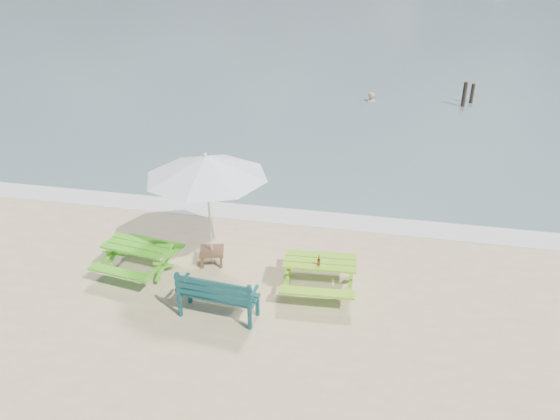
% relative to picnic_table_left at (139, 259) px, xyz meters
% --- Properties ---
extents(foam_strip, '(22.00, 0.90, 0.01)m').
position_rel_picnic_table_left_xyz_m(foam_strip, '(2.65, 3.24, -0.32)').
color(foam_strip, silver).
rests_on(foam_strip, ground).
extents(picnic_table_left, '(1.67, 1.81, 0.69)m').
position_rel_picnic_table_left_xyz_m(picnic_table_left, '(0.00, 0.00, 0.00)').
color(picnic_table_left, '#47AE1A').
rests_on(picnic_table_left, ground).
extents(picnic_table_right, '(1.58, 1.73, 0.71)m').
position_rel_picnic_table_left_xyz_m(picnic_table_right, '(3.96, 0.14, 0.01)').
color(picnic_table_right, '#76B41B').
rests_on(picnic_table_right, ground).
extents(park_bench, '(1.58, 0.66, 0.95)m').
position_rel_picnic_table_left_xyz_m(park_bench, '(2.17, -1.12, -0.04)').
color(park_bench, '#0E3A3B').
rests_on(park_bench, ground).
extents(side_table, '(0.64, 0.64, 0.34)m').
position_rel_picnic_table_left_xyz_m(side_table, '(1.45, 0.67, -0.15)').
color(side_table, brown).
rests_on(side_table, ground).
extents(patio_umbrella, '(3.19, 3.19, 2.60)m').
position_rel_picnic_table_left_xyz_m(patio_umbrella, '(1.45, 0.67, 2.03)').
color(patio_umbrella, silver).
rests_on(patio_umbrella, ground).
extents(beer_bottle, '(0.06, 0.06, 0.23)m').
position_rel_picnic_table_left_xyz_m(beer_bottle, '(3.95, -0.05, 0.45)').
color(beer_bottle, '#8D5014').
rests_on(beer_bottle, picnic_table_right).
extents(swimmer, '(0.69, 0.54, 1.67)m').
position_rel_picnic_table_left_xyz_m(swimmer, '(4.24, 14.82, -0.75)').
color(swimmer, tan).
rests_on(swimmer, ground).
extents(mooring_pilings, '(0.56, 0.76, 1.25)m').
position_rel_picnic_table_left_xyz_m(mooring_pilings, '(8.33, 15.03, 0.06)').
color(mooring_pilings, black).
rests_on(mooring_pilings, ground).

